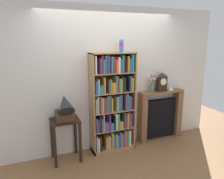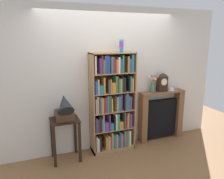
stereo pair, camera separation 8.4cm
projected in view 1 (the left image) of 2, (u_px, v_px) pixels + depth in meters
The scene contains 10 objects.
ground_plane at pixel (114, 151), 4.12m from camera, with size 7.35×6.40×0.02m, color brown.
wall_back at pixel (114, 79), 4.11m from camera, with size 4.35×0.08×2.62m, color silver.
bookshelf at pixel (113, 106), 3.99m from camera, with size 0.80×0.30×1.82m.
cup_stack at pixel (121, 46), 3.80m from camera, with size 0.08×0.08×0.22m.
side_table_left at pixel (65, 132), 3.70m from camera, with size 0.48×0.41×0.73m.
gramophone at pixel (65, 108), 3.54m from camera, with size 0.29×0.47×0.51m.
fireplace_mantel at pixel (160, 115), 4.54m from camera, with size 0.97×0.21×1.02m.
mantel_clock at pixel (162, 82), 4.36m from camera, with size 0.19×0.13×0.37m.
flower_vase at pixel (152, 84), 4.28m from camera, with size 0.17×0.14×0.36m.
teacup_with_saucer at pixel (170, 89), 4.48m from camera, with size 0.14×0.14×0.05m.
Camera 1 is at (-1.47, -3.45, 2.05)m, focal length 35.20 mm.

